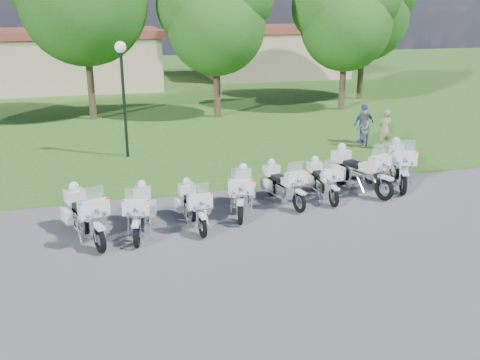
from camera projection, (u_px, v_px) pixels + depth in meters
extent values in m
plane|color=#545459|center=(243.00, 226.00, 14.81)|extent=(100.00, 100.00, 0.00)
cube|color=#28621F|center=(145.00, 86.00, 39.53)|extent=(100.00, 48.00, 0.01)
torus|color=black|center=(100.00, 240.00, 13.16)|extent=(0.35, 0.70, 0.69)
torus|color=black|center=(77.00, 217.00, 14.55)|extent=(0.35, 0.70, 0.69)
cube|color=silver|center=(99.00, 227.00, 13.03)|extent=(0.32, 0.49, 0.07)
cube|color=silver|center=(94.00, 209.00, 13.11)|extent=(0.79, 0.47, 0.41)
cube|color=silver|center=(92.00, 194.00, 13.04)|extent=(0.59, 0.30, 0.39)
sphere|color=red|center=(107.00, 199.00, 13.17)|extent=(0.09, 0.09, 0.09)
sphere|color=#1426E5|center=(81.00, 205.00, 12.82)|extent=(0.09, 0.09, 0.09)
cube|color=silver|center=(87.00, 223.00, 13.83)|extent=(0.52, 0.66, 0.35)
cube|color=silver|center=(89.00, 213.00, 13.52)|extent=(0.49, 0.62, 0.23)
cube|color=black|center=(82.00, 207.00, 13.97)|extent=(0.54, 0.72, 0.12)
cube|color=silver|center=(90.00, 211.00, 14.53)|extent=(0.35, 0.57, 0.37)
cube|color=silver|center=(67.00, 215.00, 14.20)|extent=(0.35, 0.57, 0.37)
cube|color=silver|center=(75.00, 196.00, 14.38)|extent=(0.60, 0.55, 0.33)
sphere|color=silver|center=(74.00, 186.00, 14.29)|extent=(0.27, 0.27, 0.27)
torus|color=black|center=(137.00, 236.00, 13.46)|extent=(0.25, 0.65, 0.64)
torus|color=black|center=(143.00, 212.00, 14.99)|extent=(0.25, 0.65, 0.64)
cube|color=silver|center=(136.00, 224.00, 13.33)|extent=(0.25, 0.44, 0.07)
cube|color=silver|center=(136.00, 207.00, 13.45)|extent=(0.72, 0.36, 0.38)
cube|color=silver|center=(136.00, 194.00, 13.40)|extent=(0.55, 0.22, 0.36)
sphere|color=red|center=(148.00, 201.00, 13.36)|extent=(0.09, 0.09, 0.09)
sphere|color=#1426E5|center=(123.00, 202.00, 13.32)|extent=(0.09, 0.09, 0.09)
cube|color=silver|center=(140.00, 219.00, 14.20)|extent=(0.42, 0.59, 0.32)
cube|color=silver|center=(138.00, 210.00, 13.88)|extent=(0.40, 0.54, 0.21)
cube|color=black|center=(141.00, 204.00, 14.37)|extent=(0.43, 0.64, 0.11)
cube|color=silver|center=(153.00, 208.00, 14.82)|extent=(0.27, 0.52, 0.34)
cube|color=silver|center=(132.00, 209.00, 14.78)|extent=(0.27, 0.52, 0.34)
cube|color=silver|center=(142.00, 193.00, 14.84)|extent=(0.52, 0.46, 0.30)
sphere|color=silver|center=(142.00, 184.00, 14.76)|extent=(0.25, 0.25, 0.25)
torus|color=black|center=(203.00, 227.00, 14.03)|extent=(0.17, 0.61, 0.60)
torus|color=black|center=(188.00, 207.00, 15.39)|extent=(0.17, 0.61, 0.60)
cube|color=silver|center=(203.00, 216.00, 13.91)|extent=(0.20, 0.41, 0.06)
cube|color=silver|center=(200.00, 201.00, 14.01)|extent=(0.67, 0.27, 0.36)
cube|color=silver|center=(199.00, 189.00, 13.95)|extent=(0.51, 0.15, 0.34)
sphere|color=red|center=(211.00, 194.00, 14.00)|extent=(0.08, 0.08, 0.08)
sphere|color=#1426E5|center=(190.00, 197.00, 13.81)|extent=(0.08, 0.08, 0.08)
cube|color=silver|center=(194.00, 213.00, 14.69)|extent=(0.35, 0.53, 0.31)
cube|color=silver|center=(196.00, 205.00, 14.40)|extent=(0.33, 0.49, 0.20)
cube|color=black|center=(192.00, 199.00, 14.84)|extent=(0.35, 0.58, 0.11)
cube|color=silver|center=(198.00, 202.00, 15.31)|extent=(0.20, 0.48, 0.33)
cube|color=silver|center=(179.00, 205.00, 15.13)|extent=(0.20, 0.48, 0.33)
cube|color=silver|center=(187.00, 189.00, 15.25)|extent=(0.46, 0.40, 0.29)
sphere|color=silver|center=(186.00, 182.00, 15.17)|extent=(0.23, 0.23, 0.23)
torus|color=black|center=(241.00, 213.00, 14.85)|extent=(0.32, 0.66, 0.66)
torus|color=black|center=(243.00, 193.00, 16.43)|extent=(0.32, 0.66, 0.66)
cube|color=silver|center=(241.00, 202.00, 14.73)|extent=(0.30, 0.46, 0.07)
cube|color=silver|center=(241.00, 187.00, 14.84)|extent=(0.74, 0.44, 0.39)
cube|color=silver|center=(241.00, 175.00, 14.79)|extent=(0.56, 0.28, 0.37)
sphere|color=red|center=(252.00, 181.00, 14.72)|extent=(0.09, 0.09, 0.09)
sphere|color=#1426E5|center=(230.00, 181.00, 14.74)|extent=(0.09, 0.09, 0.09)
cube|color=silver|center=(242.00, 199.00, 15.62)|extent=(0.49, 0.62, 0.33)
cube|color=silver|center=(242.00, 190.00, 15.29)|extent=(0.46, 0.58, 0.22)
cube|color=black|center=(242.00, 185.00, 15.80)|extent=(0.50, 0.68, 0.12)
cube|color=silver|center=(253.00, 190.00, 16.23)|extent=(0.32, 0.54, 0.35)
cube|color=silver|center=(233.00, 190.00, 16.25)|extent=(0.32, 0.54, 0.35)
cube|color=silver|center=(243.00, 175.00, 16.28)|extent=(0.57, 0.52, 0.31)
sphere|color=silver|center=(243.00, 167.00, 16.20)|extent=(0.25, 0.25, 0.25)
torus|color=black|center=(299.00, 202.00, 15.72)|extent=(0.25, 0.64, 0.63)
torus|color=black|center=(271.00, 187.00, 17.07)|extent=(0.25, 0.64, 0.63)
cube|color=silver|center=(300.00, 192.00, 15.60)|extent=(0.25, 0.44, 0.07)
cube|color=silver|center=(296.00, 178.00, 15.68)|extent=(0.71, 0.36, 0.38)
cube|color=silver|center=(295.00, 167.00, 15.63)|extent=(0.54, 0.22, 0.35)
sphere|color=red|center=(306.00, 172.00, 15.71)|extent=(0.08, 0.08, 0.08)
sphere|color=#1426E5|center=(288.00, 175.00, 15.45)|extent=(0.08, 0.08, 0.08)
cube|color=silver|center=(285.00, 190.00, 16.37)|extent=(0.42, 0.58, 0.32)
cube|color=silver|center=(289.00, 182.00, 16.08)|extent=(0.40, 0.54, 0.21)
cube|color=black|center=(280.00, 178.00, 16.51)|extent=(0.44, 0.64, 0.11)
cube|color=silver|center=(281.00, 182.00, 17.02)|extent=(0.27, 0.52, 0.34)
cube|color=silver|center=(266.00, 184.00, 16.77)|extent=(0.27, 0.52, 0.34)
cube|color=silver|center=(271.00, 170.00, 16.91)|extent=(0.52, 0.46, 0.30)
sphere|color=silver|center=(271.00, 162.00, 16.84)|extent=(0.25, 0.25, 0.25)
torus|color=black|center=(334.00, 197.00, 16.15)|extent=(0.12, 0.60, 0.60)
torus|color=black|center=(314.00, 182.00, 17.55)|extent=(0.12, 0.60, 0.60)
cube|color=silver|center=(335.00, 188.00, 16.03)|extent=(0.16, 0.40, 0.06)
cube|color=silver|center=(332.00, 175.00, 16.13)|extent=(0.65, 0.22, 0.36)
cube|color=silver|center=(332.00, 165.00, 16.08)|extent=(0.51, 0.11, 0.34)
sphere|color=red|center=(342.00, 169.00, 16.10)|extent=(0.08, 0.08, 0.08)
sphere|color=#1426E5|center=(324.00, 171.00, 15.96)|extent=(0.08, 0.08, 0.08)
cube|color=silver|center=(324.00, 186.00, 16.83)|extent=(0.31, 0.51, 0.31)
cube|color=silver|center=(327.00, 178.00, 16.53)|extent=(0.29, 0.47, 0.20)
cube|color=black|center=(321.00, 174.00, 16.99)|extent=(0.31, 0.56, 0.11)
cube|color=silver|center=(324.00, 178.00, 17.45)|extent=(0.16, 0.47, 0.32)
cube|color=silver|center=(308.00, 179.00, 17.31)|extent=(0.16, 0.47, 0.32)
cube|color=silver|center=(315.00, 166.00, 17.41)|extent=(0.43, 0.36, 0.29)
sphere|color=silver|center=(315.00, 159.00, 17.33)|extent=(0.23, 0.23, 0.23)
torus|color=black|center=(384.00, 189.00, 16.66)|extent=(0.39, 0.75, 0.74)
torus|color=black|center=(341.00, 174.00, 18.12)|extent=(0.39, 0.75, 0.74)
cube|color=silver|center=(386.00, 178.00, 16.52)|extent=(0.35, 0.53, 0.08)
cube|color=silver|center=(380.00, 163.00, 16.61)|extent=(0.84, 0.52, 0.44)
cube|color=silver|center=(379.00, 150.00, 16.54)|extent=(0.63, 0.34, 0.42)
sphere|color=red|center=(390.00, 155.00, 16.68)|extent=(0.10, 0.10, 0.10)
sphere|color=#1426E5|center=(374.00, 159.00, 16.30)|extent=(0.10, 0.10, 0.10)
cube|color=silver|center=(361.00, 177.00, 17.37)|extent=(0.56, 0.71, 0.38)
cube|color=silver|center=(368.00, 168.00, 17.04)|extent=(0.53, 0.66, 0.24)
cube|color=black|center=(355.00, 164.00, 17.51)|extent=(0.59, 0.77, 0.13)
cube|color=silver|center=(352.00, 168.00, 18.12)|extent=(0.38, 0.61, 0.40)
cube|color=silver|center=(338.00, 172.00, 17.76)|extent=(0.38, 0.61, 0.40)
cube|color=silver|center=(341.00, 155.00, 17.94)|extent=(0.65, 0.60, 0.35)
sphere|color=silver|center=(342.00, 147.00, 17.85)|extent=(0.29, 0.29, 0.29)
torus|color=black|center=(403.00, 184.00, 17.14)|extent=(0.40, 0.74, 0.74)
torus|color=black|center=(394.00, 167.00, 18.91)|extent=(0.40, 0.74, 0.74)
cube|color=silver|center=(405.00, 173.00, 17.00)|extent=(0.36, 0.52, 0.08)
cube|color=silver|center=(404.00, 158.00, 17.13)|extent=(0.84, 0.54, 0.44)
cube|color=silver|center=(405.00, 146.00, 17.07)|extent=(0.62, 0.35, 0.41)
sphere|color=red|center=(417.00, 153.00, 16.97)|extent=(0.10, 0.10, 0.10)
sphere|color=#1426E5|center=(394.00, 152.00, 17.04)|extent=(0.10, 0.10, 0.10)
cube|color=silver|center=(399.00, 171.00, 18.01)|extent=(0.57, 0.71, 0.37)
cube|color=silver|center=(401.00, 162.00, 17.63)|extent=(0.54, 0.66, 0.24)
cube|color=black|center=(398.00, 158.00, 18.20)|extent=(0.60, 0.77, 0.13)
cube|color=silver|center=(405.00, 164.00, 18.66)|extent=(0.39, 0.61, 0.40)
cube|color=silver|center=(385.00, 163.00, 18.73)|extent=(0.39, 0.61, 0.40)
cube|color=silver|center=(395.00, 149.00, 18.74)|extent=(0.65, 0.60, 0.35)
sphere|color=silver|center=(396.00, 141.00, 18.65)|extent=(0.29, 0.29, 0.29)
cylinder|color=black|center=(124.00, 106.00, 20.84)|extent=(0.12, 0.12, 4.15)
sphere|color=white|center=(120.00, 47.00, 20.14)|extent=(0.44, 0.44, 0.44)
cylinder|color=#38281C|center=(90.00, 78.00, 27.72)|extent=(0.36, 0.36, 4.35)
sphere|color=#265718|center=(84.00, 2.00, 26.53)|extent=(6.33, 6.33, 6.33)
cylinder|color=#38281C|center=(217.00, 85.00, 28.44)|extent=(0.36, 0.36, 3.49)
sphere|color=#265718|center=(216.00, 26.00, 27.49)|extent=(5.07, 5.07, 5.07)
sphere|color=#265718|center=(193.00, 7.00, 27.27)|extent=(3.80, 3.80, 3.80)
cylinder|color=#38281C|center=(343.00, 80.00, 30.46)|extent=(0.36, 0.36, 3.44)
sphere|color=#265718|center=(346.00, 25.00, 29.52)|extent=(5.01, 5.01, 5.01)
sphere|color=#265718|center=(326.00, 8.00, 29.31)|extent=(3.76, 3.76, 3.76)
cylinder|color=#38281C|center=(361.00, 70.00, 33.97)|extent=(0.36, 0.36, 3.67)
sphere|color=#265718|center=(365.00, 18.00, 32.97)|extent=(5.35, 5.35, 5.35)
sphere|color=#265718|center=(345.00, 1.00, 32.74)|extent=(4.01, 4.01, 4.01)
cube|color=tan|center=(58.00, 63.00, 38.38)|extent=(14.00, 8.00, 3.60)
cube|color=brown|center=(55.00, 33.00, 37.73)|extent=(14.56, 8.32, 0.50)
cube|color=tan|center=(274.00, 54.00, 44.45)|extent=(11.00, 7.00, 3.60)
cube|color=brown|center=(274.00, 29.00, 43.80)|extent=(11.44, 7.28, 0.50)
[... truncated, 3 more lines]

